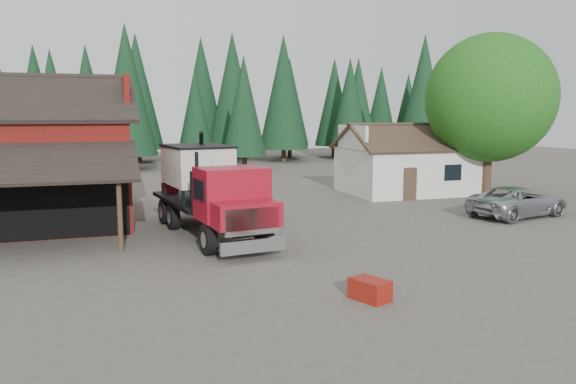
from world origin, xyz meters
name	(u,v)px	position (x,y,z in m)	size (l,w,h in m)	color
ground	(276,253)	(0.00, 0.00, 0.00)	(120.00, 120.00, 0.00)	#4C463B
farmhouse	(407,168)	(13.00, 13.00, 1.67)	(8.60, 6.42, 4.65)	silver
deciduous_tree	(490,103)	(17.01, 9.97, 5.91)	(8.00, 8.00, 10.20)	#382619
conifer_backdrop	(165,162)	(0.00, 42.00, 0.00)	(76.00, 16.00, 16.00)	black
near_pine_b	(244,106)	(6.00, 30.00, 5.89)	(3.96, 3.96, 10.40)	#382619
near_pine_c	(424,95)	(22.00, 26.00, 6.89)	(4.84, 4.84, 12.40)	#382619
near_pine_d	(127,90)	(-4.00, 34.00, 7.39)	(5.28, 5.28, 13.40)	#382619
feed_truck	(209,188)	(-1.83, 3.86, 2.08)	(3.97, 10.11, 4.44)	black
silver_car	(518,201)	(14.00, 3.46, 0.78)	(2.58, 5.60, 1.56)	#A8ABB0
equip_box	(370,290)	(0.97, -6.00, 0.30)	(0.70, 1.10, 0.60)	maroon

